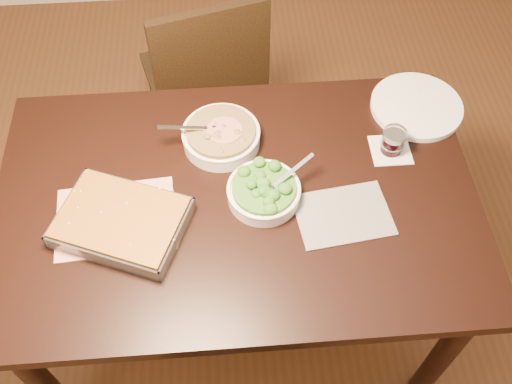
{
  "coord_description": "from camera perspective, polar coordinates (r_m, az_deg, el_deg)",
  "views": [
    {
      "loc": [
        -0.02,
        -0.94,
        2.1
      ],
      "look_at": [
        0.05,
        -0.02,
        0.8
      ],
      "focal_mm": 40.0,
      "sensor_mm": 36.0,
      "label": 1
    }
  ],
  "objects": [
    {
      "name": "ground",
      "position": [
        2.3,
        -1.43,
        -11.17
      ],
      "size": [
        4.0,
        4.0,
        0.0
      ],
      "primitive_type": "plane",
      "color": "#4C2D15",
      "rests_on": "ground"
    },
    {
      "name": "table",
      "position": [
        1.73,
        -1.87,
        -2.23
      ],
      "size": [
        1.4,
        0.9,
        0.75
      ],
      "color": "black",
      "rests_on": "ground"
    },
    {
      "name": "magazine_a",
      "position": [
        1.65,
        -13.82,
        -2.57
      ],
      "size": [
        0.35,
        0.27,
        0.01
      ],
      "primitive_type": "cube",
      "rotation": [
        0.0,
        0.0,
        0.08
      ],
      "color": "#B93D34",
      "rests_on": "table"
    },
    {
      "name": "magazine_b",
      "position": [
        1.63,
        8.7,
        -2.26
      ],
      "size": [
        0.28,
        0.22,
        0.0
      ],
      "primitive_type": "cube",
      "rotation": [
        0.0,
        0.0,
        0.13
      ],
      "color": "#25252C",
      "rests_on": "table"
    },
    {
      "name": "coaster",
      "position": [
        1.8,
        13.28,
        4.11
      ],
      "size": [
        0.12,
        0.12,
        0.0
      ],
      "primitive_type": "cube",
      "color": "white",
      "rests_on": "table"
    },
    {
      "name": "stew_bowl",
      "position": [
        1.75,
        -3.5,
        5.66
      ],
      "size": [
        0.27,
        0.24,
        0.09
      ],
      "color": "white",
      "rests_on": "table"
    },
    {
      "name": "broccoli_bowl",
      "position": [
        1.62,
        0.79,
        0.05
      ],
      "size": [
        0.22,
        0.21,
        0.08
      ],
      "color": "white",
      "rests_on": "table"
    },
    {
      "name": "baking_dish",
      "position": [
        1.61,
        -13.3,
        -2.94
      ],
      "size": [
        0.41,
        0.36,
        0.06
      ],
      "rotation": [
        0.0,
        0.0,
        -0.39
      ],
      "color": "silver",
      "rests_on": "table"
    },
    {
      "name": "wine_tumbler",
      "position": [
        1.76,
        13.55,
        5.01
      ],
      "size": [
        0.07,
        0.07,
        0.08
      ],
      "color": "black",
      "rests_on": "coaster"
    },
    {
      "name": "dinner_plate",
      "position": [
        1.93,
        15.75,
        8.26
      ],
      "size": [
        0.29,
        0.29,
        0.02
      ],
      "primitive_type": "cylinder",
      "color": "white",
      "rests_on": "table"
    },
    {
      "name": "chair_far",
      "position": [
        2.32,
        -4.95,
        11.24
      ],
      "size": [
        0.53,
        0.53,
        0.92
      ],
      "rotation": [
        0.0,
        0.0,
        3.41
      ],
      "color": "black",
      "rests_on": "ground"
    }
  ]
}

